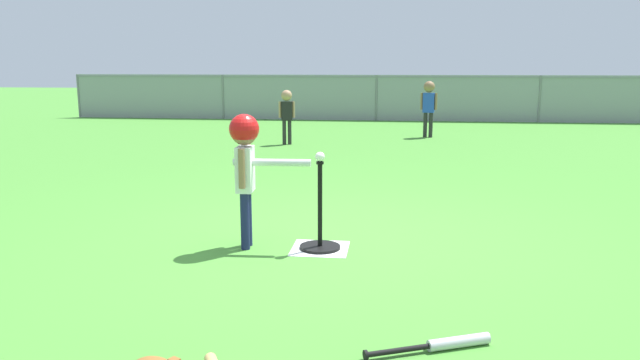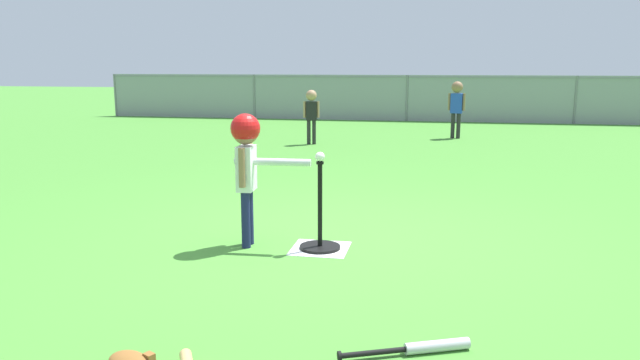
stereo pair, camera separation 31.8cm
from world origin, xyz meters
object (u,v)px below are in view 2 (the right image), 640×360
object	(u,v)px
batting_tee	(320,235)
batter_child	(247,153)
fielder_near_right	(311,109)
baseball_on_tee	(320,157)
spare_bat_silver	(424,347)
fielder_deep_right	(457,102)

from	to	relation	value
batting_tee	batter_child	size ratio (longest dim) A/B	0.66
fielder_near_right	batter_child	bearing A→B (deg)	-82.90
baseball_on_tee	batter_child	bearing A→B (deg)	-177.41
batting_tee	batter_child	distance (m)	0.86
baseball_on_tee	spare_bat_silver	size ratio (longest dim) A/B	0.11
baseball_on_tee	batting_tee	bearing A→B (deg)	0.00
batter_child	batting_tee	bearing A→B (deg)	2.59
fielder_deep_right	batter_child	bearing A→B (deg)	-103.57
fielder_deep_right	batting_tee	bearing A→B (deg)	-99.42
batter_child	spare_bat_silver	xyz separation A→B (m)	(1.41, -1.57, -0.72)
fielder_deep_right	fielder_near_right	xyz separation A→B (m)	(-2.57, -1.38, -0.08)
fielder_deep_right	fielder_near_right	world-z (taller)	fielder_deep_right
spare_bat_silver	batting_tee	bearing A→B (deg)	117.69
batter_child	fielder_near_right	world-z (taller)	batter_child
batter_child	spare_bat_silver	bearing A→B (deg)	-48.15
fielder_deep_right	spare_bat_silver	size ratio (longest dim) A/B	1.68
fielder_near_right	spare_bat_silver	bearing A→B (deg)	-74.23
batter_child	fielder_deep_right	world-z (taller)	fielder_deep_right
baseball_on_tee	fielder_near_right	bearing A→B (deg)	102.34
baseball_on_tee	batter_child	distance (m)	0.57
batting_tee	fielder_near_right	world-z (taller)	fielder_near_right
batter_child	fielder_near_right	xyz separation A→B (m)	(-0.76, 6.11, -0.12)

